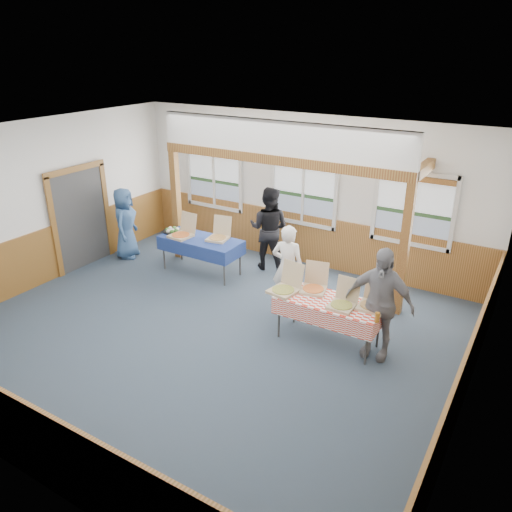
{
  "coord_description": "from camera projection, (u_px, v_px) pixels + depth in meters",
  "views": [
    {
      "loc": [
        4.41,
        -5.75,
        4.47
      ],
      "look_at": [
        0.32,
        1.0,
        1.1
      ],
      "focal_mm": 35.0,
      "sensor_mm": 36.0,
      "label": 1
    }
  ],
  "objects": [
    {
      "name": "pizza_box_c",
      "position": [
        285.0,
        288.0,
        8.06
      ],
      "size": [
        0.49,
        0.56,
        0.45
      ],
      "rotation": [
        0.0,
        0.0,
        -0.17
      ],
      "color": "tan",
      "rests_on": "table_right"
    },
    {
      "name": "window_left",
      "position": [
        214.0,
        174.0,
        11.54
      ],
      "size": [
        1.56,
        0.1,
        1.46
      ],
      "color": "silver",
      "rests_on": "wall_back"
    },
    {
      "name": "person_grey",
      "position": [
        379.0,
        303.0,
        7.45
      ],
      "size": [
        1.05,
        0.45,
        1.79
      ],
      "primitive_type": "imported",
      "rotation": [
        0.0,
        0.0,
        0.01
      ],
      "color": "gray",
      "rests_on": "floor"
    },
    {
      "name": "table_left",
      "position": [
        201.0,
        241.0,
        10.32
      ],
      "size": [
        1.8,
        0.94,
        0.76
      ],
      "rotation": [
        0.0,
        0.0,
        0.1
      ],
      "color": "#363636",
      "rests_on": "floor"
    },
    {
      "name": "wainscot_left",
      "position": [
        48.0,
        254.0,
        10.06
      ],
      "size": [
        0.05,
        6.98,
        1.1
      ],
      "primitive_type": "cube",
      "color": "brown",
      "rests_on": "floor"
    },
    {
      "name": "window_mid",
      "position": [
        304.0,
        188.0,
        10.44
      ],
      "size": [
        1.56,
        0.1,
        1.46
      ],
      "color": "silver",
      "rests_on": "wall_back"
    },
    {
      "name": "veggie_tray",
      "position": [
        172.0,
        231.0,
        10.65
      ],
      "size": [
        0.39,
        0.39,
        0.09
      ],
      "color": "black",
      "rests_on": "table_left"
    },
    {
      "name": "cased_opening",
      "position": [
        81.0,
        219.0,
        10.56
      ],
      "size": [
        0.06,
        1.3,
        2.1
      ],
      "primitive_type": "cube",
      "color": "#363636",
      "rests_on": "wall_left"
    },
    {
      "name": "man_blue",
      "position": [
        125.0,
        223.0,
        11.06
      ],
      "size": [
        0.79,
        0.92,
        1.59
      ],
      "primitive_type": "imported",
      "rotation": [
        0.0,
        0.0,
        2.01
      ],
      "color": "#365887",
      "rests_on": "floor"
    },
    {
      "name": "drink_glass",
      "position": [
        377.0,
        317.0,
        7.18
      ],
      "size": [
        0.07,
        0.07,
        0.15
      ],
      "primitive_type": "cylinder",
      "color": "#9E5E1A",
      "rests_on": "table_right"
    },
    {
      "name": "table_right",
      "position": [
        329.0,
        304.0,
        7.84
      ],
      "size": [
        1.82,
        1.31,
        0.76
      ],
      "rotation": [
        0.0,
        0.0,
        0.35
      ],
      "color": "#363636",
      "rests_on": "floor"
    },
    {
      "name": "woman_black",
      "position": [
        269.0,
        228.0,
        10.46
      ],
      "size": [
        0.98,
        0.83,
        1.79
      ],
      "primitive_type": "imported",
      "rotation": [
        0.0,
        0.0,
        3.33
      ],
      "color": "black",
      "rests_on": "floor"
    },
    {
      "name": "wainscot_back",
      "position": [
        302.0,
        238.0,
        10.9
      ],
      "size": [
        7.98,
        0.05,
        1.1
      ],
      "primitive_type": "cube",
      "color": "brown",
      "rests_on": "floor"
    },
    {
      "name": "wainscot_right",
      "position": [
        463.0,
        382.0,
        6.27
      ],
      "size": [
        0.05,
        6.98,
        1.1
      ],
      "primitive_type": "cube",
      "color": "brown",
      "rests_on": "floor"
    },
    {
      "name": "pizza_box_e",
      "position": [
        343.0,
        303.0,
        7.61
      ],
      "size": [
        0.38,
        0.47,
        0.41
      ],
      "rotation": [
        0.0,
        0.0,
        -0.02
      ],
      "color": "tan",
      "rests_on": "table_right"
    },
    {
      "name": "cross_beam",
      "position": [
        277.0,
        160.0,
        9.21
      ],
      "size": [
        5.15,
        0.18,
        0.18
      ],
      "primitive_type": "cube",
      "color": "#5E2F15",
      "rests_on": "post_left"
    },
    {
      "name": "wainscot_front",
      "position": [
        18.0,
        434.0,
        5.43
      ],
      "size": [
        7.98,
        0.05,
        1.1
      ],
      "primitive_type": "cube",
      "color": "brown",
      "rests_on": "floor"
    },
    {
      "name": "woman_white",
      "position": [
        288.0,
        267.0,
        8.88
      ],
      "size": [
        0.64,
        0.48,
        1.59
      ],
      "primitive_type": "imported",
      "rotation": [
        0.0,
        0.0,
        3.33
      ],
      "color": "silver",
      "rests_on": "floor"
    },
    {
      "name": "wall_back",
      "position": [
        304.0,
        191.0,
        10.5
      ],
      "size": [
        8.0,
        0.0,
        8.0
      ],
      "primitive_type": "plane",
      "rotation": [
        1.57,
        0.0,
        0.0
      ],
      "color": "silver",
      "rests_on": "floor"
    },
    {
      "name": "ceiling",
      "position": [
        200.0,
        140.0,
        7.12
      ],
      "size": [
        8.0,
        8.0,
        0.0
      ],
      "primitive_type": "plane",
      "rotation": [
        3.14,
        0.0,
        0.0
      ],
      "color": "white",
      "rests_on": "wall_back"
    },
    {
      "name": "post_left",
      "position": [
        177.0,
        206.0,
        10.91
      ],
      "size": [
        0.15,
        0.15,
        2.4
      ],
      "primitive_type": "cube",
      "color": "#5E2F15",
      "rests_on": "floor"
    },
    {
      "name": "pizza_box_f",
      "position": [
        373.0,
        303.0,
        7.59
      ],
      "size": [
        0.41,
        0.5,
        0.44
      ],
      "rotation": [
        0.0,
        0.0,
        0.02
      ],
      "color": "tan",
      "rests_on": "table_right"
    },
    {
      "name": "pizza_box_b",
      "position": [
        219.0,
        236.0,
        10.24
      ],
      "size": [
        0.48,
        0.55,
        0.44
      ],
      "rotation": [
        0.0,
        0.0,
        0.17
      ],
      "color": "tan",
      "rests_on": "table_left"
    },
    {
      "name": "post_right",
      "position": [
        404.0,
        251.0,
        8.53
      ],
      "size": [
        0.15,
        0.15,
        2.4
      ],
      "primitive_type": "cube",
      "color": "#5E2F15",
      "rests_on": "floor"
    },
    {
      "name": "wall_left",
      "position": [
        39.0,
        204.0,
        9.66
      ],
      "size": [
        0.0,
        8.0,
        8.0
      ],
      "primitive_type": "plane",
      "rotation": [
        1.57,
        0.0,
        1.57
      ],
      "color": "silver",
      "rests_on": "floor"
    },
    {
      "name": "window_right",
      "position": [
        414.0,
        205.0,
        9.34
      ],
      "size": [
        1.56,
        0.1,
        1.46
      ],
      "color": "silver",
      "rests_on": "wall_back"
    },
    {
      "name": "wall_right",
      "position": [
        480.0,
        309.0,
        5.85
      ],
      "size": [
        0.0,
        8.0,
        8.0
      ],
      "primitive_type": "plane",
      "rotation": [
        1.57,
        0.0,
        -1.57
      ],
      "color": "silver",
      "rests_on": "floor"
    },
    {
      "name": "pizza_box_d",
      "position": [
        314.0,
        287.0,
        8.11
      ],
      "size": [
        0.48,
        0.54,
        0.42
      ],
      "rotation": [
        0.0,
        0.0,
        0.22
      ],
      "color": "tan",
      "rests_on": "table_right"
    },
    {
      "name": "pizza_box_a",
      "position": [
        182.0,
        233.0,
        10.38
      ],
      "size": [
        0.46,
        0.55,
        0.46
      ],
      "rotation": [
        0.0,
        0.0,
        -0.08
      ],
      "color": "tan",
      "rests_on": "table_left"
    },
    {
      "name": "floor",
      "position": [
        209.0,
        332.0,
        8.38
      ],
      "size": [
        8.0,
        8.0,
        0.0
      ],
      "primitive_type": "plane",
      "color": "#26303E",
      "rests_on": "ground"
    }
  ]
}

